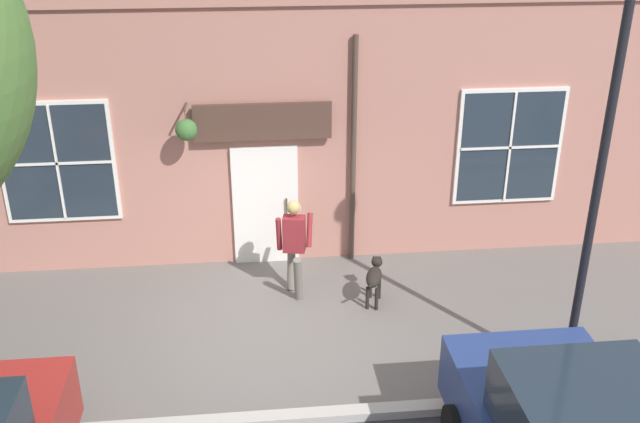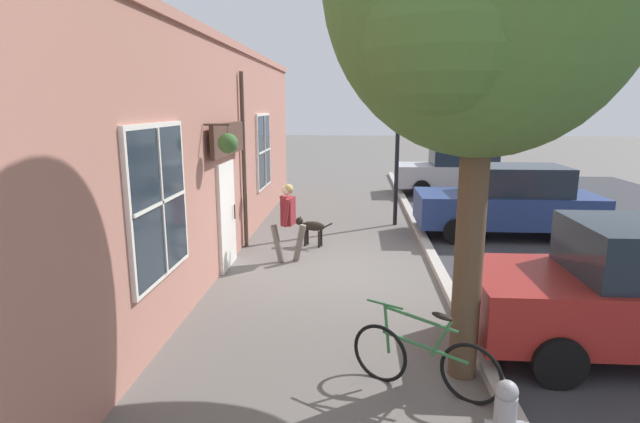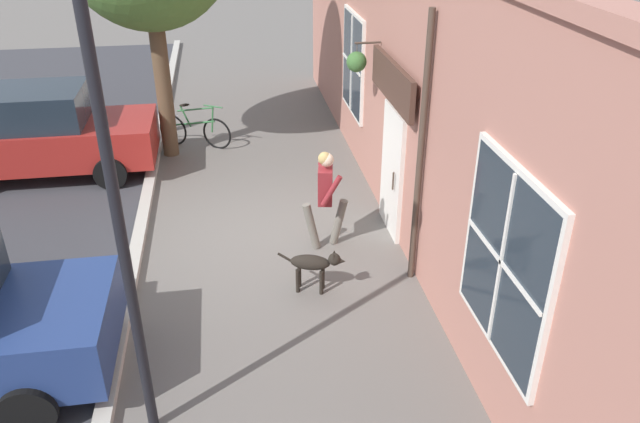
{
  "view_description": "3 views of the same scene",
  "coord_description": "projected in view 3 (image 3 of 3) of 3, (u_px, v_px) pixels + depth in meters",
  "views": [
    {
      "loc": [
        8.85,
        -0.07,
        5.94
      ],
      "look_at": [
        -1.21,
        0.97,
        1.34
      ],
      "focal_mm": 40.0,
      "sensor_mm": 36.0,
      "label": 1
    },
    {
      "loc": [
        0.35,
        -9.3,
        3.17
      ],
      "look_at": [
        -0.29,
        -0.19,
        1.23
      ],
      "focal_mm": 28.0,
      "sensor_mm": 36.0,
      "label": 2
    },
    {
      "loc": [
        0.42,
        9.09,
        5.27
      ],
      "look_at": [
        -0.74,
        1.64,
        1.22
      ],
      "focal_mm": 35.0,
      "sensor_mm": 36.0,
      "label": 3
    }
  ],
  "objects": [
    {
      "name": "storefront_facade",
      "position": [
        405.0,
        97.0,
        9.7
      ],
      "size": [
        0.95,
        18.0,
        4.48
      ],
      "color": "#B27566",
      "rests_on": "ground_plane"
    },
    {
      "name": "dog_on_leash",
      "position": [
        314.0,
        264.0,
        8.8
      ],
      "size": [
        0.95,
        0.39,
        0.67
      ],
      "color": "black",
      "rests_on": "ground_plane"
    },
    {
      "name": "parked_car_nearest_curb",
      "position": [
        38.0,
        133.0,
        12.14
      ],
      "size": [
        4.3,
        1.95,
        1.75
      ],
      "color": "maroon",
      "rests_on": "ground_plane"
    },
    {
      "name": "ground_plane",
      "position": [
        261.0,
        233.0,
        10.46
      ],
      "size": [
        90.0,
        90.0,
        0.0
      ],
      "primitive_type": "plane",
      "color": "#66605B"
    },
    {
      "name": "leaning_bicycle",
      "position": [
        195.0,
        130.0,
        13.68
      ],
      "size": [
        1.58,
        0.81,
        1.0
      ],
      "color": "black",
      "rests_on": "ground_plane"
    },
    {
      "name": "fire_hydrant",
      "position": [
        170.0,
        114.0,
        14.53
      ],
      "size": [
        0.34,
        0.2,
        0.77
      ],
      "color": "#99999E",
      "rests_on": "ground_plane"
    },
    {
      "name": "street_lamp",
      "position": [
        103.0,
        136.0,
        5.19
      ],
      "size": [
        0.32,
        0.32,
        5.2
      ],
      "color": "black",
      "rests_on": "ground_plane"
    },
    {
      "name": "pedestrian_walking",
      "position": [
        325.0,
        191.0,
        9.66
      ],
      "size": [
        0.76,
        0.61,
        1.63
      ],
      "color": "#6B665B",
      "rests_on": "ground_plane"
    }
  ]
}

